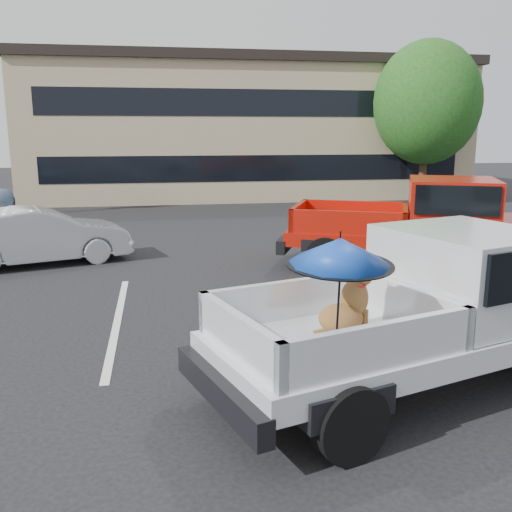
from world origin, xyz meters
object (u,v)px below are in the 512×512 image
Objects in this scene: silver_pickup at (450,298)px; red_pickup at (442,221)px; tree_right at (427,103)px; tree_back at (309,106)px; silver_sedan at (40,236)px.

silver_pickup is 0.92× the size of red_pickup.
silver_pickup is (-7.81, -17.02, -3.16)m from tree_right.
red_pickup is at bearing -113.82° from tree_right.
tree_back is 1.09× the size of red_pickup.
silver_sedan is at bearing -170.31° from red_pickup.
red_pickup is (2.66, 5.35, 0.06)m from silver_pickup.
tree_back reaches higher than tree_right.
tree_right is 8.55m from tree_back.
tree_back is at bearing 107.20° from red_pickup.
tree_right reaches higher than silver_pickup.
silver_sedan is (-14.00, -9.50, -3.55)m from tree_right.
red_pickup is (-2.15, -19.66, -3.30)m from tree_back.
tree_right is 1.13× the size of silver_pickup.
tree_back reaches higher than red_pickup.
tree_back is 1.18× the size of silver_pickup.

